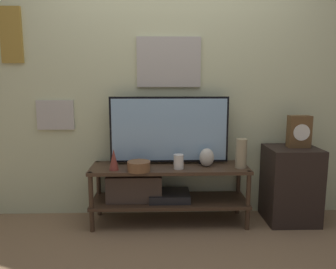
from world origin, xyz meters
TOP-DOWN VIEW (x-y plane):
  - ground_plane at (0.00, 0.00)m, footprint 12.00×12.00m
  - wall_back at (-0.01, 0.50)m, footprint 6.40×0.08m
  - media_console at (-0.12, 0.25)m, footprint 1.40×0.41m
  - television at (0.00, 0.34)m, footprint 1.07×0.05m
  - vase_urn_stoneware at (0.33, 0.23)m, footprint 0.13×0.10m
  - vase_tall_ceramic at (0.62, 0.18)m, footprint 0.10×0.10m
  - vase_wide_bowl at (-0.26, 0.10)m, footprint 0.20×0.20m
  - vase_slim_bronze at (-0.48, 0.14)m, footprint 0.08×0.08m
  - candle_jar at (0.08, 0.16)m, footprint 0.09×0.09m
  - side_table at (1.11, 0.25)m, footprint 0.45×0.41m
  - mantel_clock at (1.16, 0.26)m, footprint 0.19×0.11m

SIDE VIEW (x-z plane):
  - ground_plane at x=0.00m, z-range 0.00..0.00m
  - media_console at x=-0.12m, z-range 0.07..0.59m
  - side_table at x=1.11m, z-range 0.00..0.69m
  - vase_wide_bowl at x=-0.26m, z-range 0.53..0.61m
  - candle_jar at x=0.08m, z-range 0.53..0.65m
  - vase_urn_stoneware at x=0.33m, z-range 0.53..0.69m
  - vase_slim_bronze at x=-0.48m, z-range 0.53..0.71m
  - vase_tall_ceramic at x=0.62m, z-range 0.53..0.78m
  - mantel_clock at x=1.16m, z-range 0.69..0.97m
  - television at x=0.00m, z-range 0.53..1.15m
  - wall_back at x=-0.01m, z-range 0.00..2.70m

